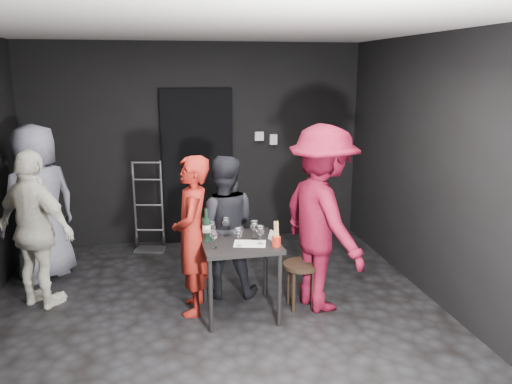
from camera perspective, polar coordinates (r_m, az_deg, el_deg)
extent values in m
cube|color=black|center=(4.88, -4.19, -14.89)|extent=(4.50, 5.00, 0.02)
cube|color=silver|center=(4.29, -4.85, 18.59)|extent=(4.50, 5.00, 0.02)
cube|color=black|center=(6.84, -6.77, 5.42)|extent=(4.50, 0.04, 2.70)
cube|color=black|center=(2.06, 3.29, -14.90)|extent=(4.50, 0.04, 2.70)
cube|color=black|center=(5.13, 21.35, 1.75)|extent=(0.04, 5.00, 2.70)
cube|color=black|center=(6.83, -6.66, 2.85)|extent=(0.95, 0.10, 2.10)
cube|color=#B7B7B2|center=(6.89, 0.35, 6.41)|extent=(0.12, 0.06, 0.12)
cube|color=#B7B7B2|center=(6.93, 1.98, 6.03)|extent=(0.10, 0.06, 0.14)
cylinder|color=#B2B2B7|center=(6.77, -13.69, -1.54)|extent=(0.03, 0.03, 1.18)
cylinder|color=#B2B2B7|center=(6.75, -10.68, -1.41)|extent=(0.03, 0.03, 1.18)
cube|color=#B2B2B7|center=(6.82, -11.96, -6.42)|extent=(0.39, 0.22, 0.03)
cylinder|color=black|center=(6.94, -13.44, -5.56)|extent=(0.04, 0.16, 0.16)
cylinder|color=black|center=(6.93, -10.49, -5.44)|extent=(0.04, 0.16, 0.16)
cube|color=black|center=(4.79, -1.87, -5.81)|extent=(0.72, 0.72, 0.04)
cylinder|color=black|center=(4.61, -5.23, -11.75)|extent=(0.04, 0.04, 0.71)
cylinder|color=black|center=(4.70, 2.71, -11.17)|extent=(0.04, 0.04, 0.71)
cylinder|color=black|center=(5.19, -5.91, -8.73)|extent=(0.04, 0.04, 0.71)
cylinder|color=black|center=(5.27, 1.11, -8.29)|extent=(0.04, 0.04, 0.71)
cylinder|color=black|center=(5.02, 5.19, -8.34)|extent=(0.37, 0.37, 0.04)
cylinder|color=black|center=(5.23, 5.90, -10.34)|extent=(0.04, 0.04, 0.41)
cylinder|color=black|center=(5.18, 3.76, -10.53)|extent=(0.04, 0.04, 0.41)
cylinder|color=black|center=(5.01, 4.33, -11.45)|extent=(0.04, 0.04, 0.41)
cylinder|color=black|center=(5.06, 6.54, -11.23)|extent=(0.04, 0.04, 0.41)
imported|color=maroon|center=(4.85, -7.31, -4.63)|extent=(0.46, 0.64, 1.63)
imported|color=black|center=(5.21, -3.75, -4.00)|extent=(0.78, 0.51, 1.50)
imported|color=maroon|center=(4.86, 7.65, -0.69)|extent=(1.05, 1.59, 2.26)
imported|color=white|center=(5.37, -23.90, -3.46)|extent=(1.09, 0.97, 1.71)
imported|color=slate|center=(6.05, -23.67, 0.29)|extent=(1.14, 1.09, 2.09)
cube|color=white|center=(4.70, -0.71, -5.92)|extent=(0.33, 0.26, 0.00)
cylinder|color=black|center=(4.77, -5.68, -4.28)|extent=(0.08, 0.08, 0.23)
cylinder|color=black|center=(4.72, -5.72, -2.44)|extent=(0.03, 0.03, 0.09)
cylinder|color=white|center=(4.77, -5.68, -4.16)|extent=(0.08, 0.08, 0.07)
cylinder|color=#9E1E10|center=(4.63, 2.34, -5.66)|extent=(0.08, 0.08, 0.09)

